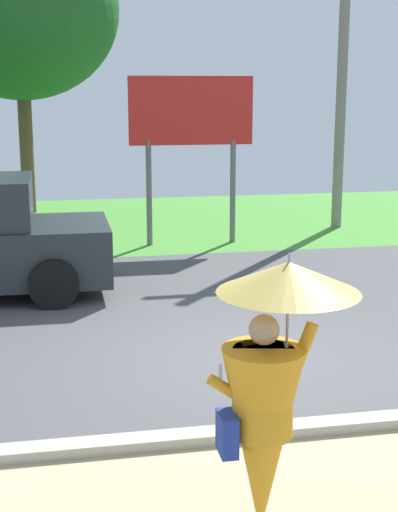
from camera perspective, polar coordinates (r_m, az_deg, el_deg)
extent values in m
cube|color=#4C4C4F|center=(11.01, 1.12, -4.63)|extent=(40.00, 8.00, 0.10)
cube|color=#489035|center=(18.70, -4.02, 2.56)|extent=(40.00, 8.00, 0.10)
cube|color=#B2AD9E|center=(7.38, 7.81, -12.96)|extent=(40.00, 0.24, 0.10)
cone|color=orange|center=(5.55, 4.85, -14.16)|extent=(0.60, 0.60, 1.45)
cylinder|color=orange|center=(5.38, 4.93, -10.36)|extent=(0.44, 0.44, 0.65)
sphere|color=tan|center=(5.22, 5.03, -5.66)|extent=(0.22, 0.22, 0.22)
cylinder|color=orange|center=(5.36, 7.89, -7.37)|extent=(0.24, 0.09, 0.45)
cylinder|color=orange|center=(5.33, 2.15, -10.20)|extent=(0.29, 0.08, 0.24)
cylinder|color=gray|center=(5.25, 6.81, -5.17)|extent=(0.02, 0.02, 0.75)
cone|color=gold|center=(5.16, 6.90, -1.63)|extent=(1.01, 1.01, 0.22)
cylinder|color=gray|center=(5.13, 6.94, -0.33)|extent=(0.02, 0.02, 0.10)
cube|color=#B7B7BC|center=(5.31, 1.65, -9.14)|extent=(0.02, 0.11, 0.16)
cube|color=navy|center=(5.39, 2.18, -13.50)|extent=(0.12, 0.24, 0.30)
cube|color=#2D3842|center=(12.13, -12.99, 3.84)|extent=(0.10, 1.70, 0.77)
cylinder|color=black|center=(13.30, -11.13, 0.08)|extent=(0.76, 0.28, 0.76)
cylinder|color=black|center=(11.35, -11.11, -2.08)|extent=(0.76, 0.28, 0.76)
cylinder|color=gray|center=(17.87, 11.00, 14.81)|extent=(0.24, 0.24, 7.91)
cylinder|color=slate|center=(15.58, -3.86, 4.81)|extent=(0.12, 0.12, 2.20)
cylinder|color=slate|center=(15.90, 2.61, 4.99)|extent=(0.12, 0.12, 2.20)
cube|color=red|center=(15.58, -0.61, 11.12)|extent=(2.60, 0.10, 1.40)
cylinder|color=brown|center=(20.28, -13.14, 8.38)|extent=(0.36, 0.36, 3.64)
ellipsoid|color=#1E5623|center=(20.33, -13.64, 18.05)|extent=(5.06, 5.06, 4.60)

